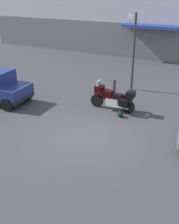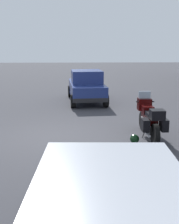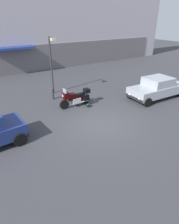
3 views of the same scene
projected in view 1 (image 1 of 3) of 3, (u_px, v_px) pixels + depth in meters
ground_plane at (81, 137)px, 10.91m from camera, size 80.00×80.00×0.00m
motorcycle at (113, 98)px, 13.08m from camera, size 2.26×0.76×1.36m
helmet at (120, 114)px, 12.55m from camera, size 0.28×0.28×0.28m
streetlamp_curbside at (133, 44)px, 14.83m from camera, size 0.28×0.94×4.24m
bollard_curbside at (114, 86)px, 15.11m from camera, size 0.16×0.16×0.86m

